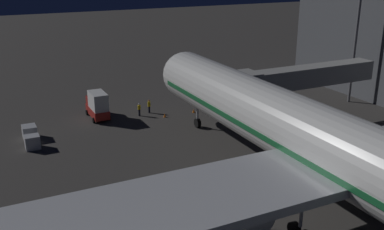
{
  "coord_description": "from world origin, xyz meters",
  "views": [
    {
      "loc": [
        24.49,
        31.78,
        20.15
      ],
      "look_at": [
        3.0,
        -11.78,
        3.5
      ],
      "focal_mm": 42.19,
      "sensor_mm": 36.0,
      "label": 1
    }
  ],
  "objects_px": {
    "apron_floodlight_mast": "(358,23)",
    "ground_crew_by_belt_loader": "(139,109)",
    "baggage_container_near_belt": "(32,142)",
    "cargo_truck_aft": "(97,105)",
    "traffic_cone_nose_port": "(194,111)",
    "baggage_container_far_row": "(30,132)",
    "airliner_at_gate": "(351,159)",
    "jet_bridge": "(294,78)",
    "ground_crew_near_nose_gear": "(149,106)",
    "traffic_cone_nose_starboard": "(165,115)"
  },
  "relations": [
    {
      "from": "baggage_container_near_belt",
      "to": "ground_crew_by_belt_loader",
      "type": "height_order",
      "value": "ground_crew_by_belt_loader"
    },
    {
      "from": "airliner_at_gate",
      "to": "ground_crew_by_belt_loader",
      "type": "distance_m",
      "value": 33.88
    },
    {
      "from": "ground_crew_by_belt_loader",
      "to": "traffic_cone_nose_port",
      "type": "distance_m",
      "value": 7.61
    },
    {
      "from": "airliner_at_gate",
      "to": "baggage_container_far_row",
      "type": "height_order",
      "value": "airliner_at_gate"
    },
    {
      "from": "apron_floodlight_mast",
      "to": "traffic_cone_nose_starboard",
      "type": "distance_m",
      "value": 30.51
    },
    {
      "from": "apron_floodlight_mast",
      "to": "traffic_cone_nose_port",
      "type": "distance_m",
      "value": 26.58
    },
    {
      "from": "cargo_truck_aft",
      "to": "traffic_cone_nose_starboard",
      "type": "height_order",
      "value": "cargo_truck_aft"
    },
    {
      "from": "baggage_container_far_row",
      "to": "ground_crew_near_nose_gear",
      "type": "relative_size",
      "value": 1.0
    },
    {
      "from": "baggage_container_near_belt",
      "to": "baggage_container_far_row",
      "type": "height_order",
      "value": "baggage_container_far_row"
    },
    {
      "from": "apron_floodlight_mast",
      "to": "baggage_container_near_belt",
      "type": "distance_m",
      "value": 46.68
    },
    {
      "from": "baggage_container_far_row",
      "to": "ground_crew_near_nose_gear",
      "type": "height_order",
      "value": "ground_crew_near_nose_gear"
    },
    {
      "from": "baggage_container_near_belt",
      "to": "traffic_cone_nose_port",
      "type": "relative_size",
      "value": 2.92
    },
    {
      "from": "ground_crew_near_nose_gear",
      "to": "traffic_cone_nose_starboard",
      "type": "relative_size",
      "value": 3.45
    },
    {
      "from": "apron_floodlight_mast",
      "to": "ground_crew_near_nose_gear",
      "type": "distance_m",
      "value": 31.94
    },
    {
      "from": "ground_crew_by_belt_loader",
      "to": "apron_floodlight_mast",
      "type": "bearing_deg",
      "value": 165.77
    },
    {
      "from": "ground_crew_near_nose_gear",
      "to": "apron_floodlight_mast",
      "type": "bearing_deg",
      "value": 163.87
    },
    {
      "from": "apron_floodlight_mast",
      "to": "ground_crew_by_belt_loader",
      "type": "distance_m",
      "value": 33.34
    },
    {
      "from": "jet_bridge",
      "to": "ground_crew_near_nose_gear",
      "type": "xyz_separation_m",
      "value": [
        14.94,
        -12.38,
        -5.06
      ]
    },
    {
      "from": "baggage_container_near_belt",
      "to": "cargo_truck_aft",
      "type": "bearing_deg",
      "value": -143.31
    },
    {
      "from": "jet_bridge",
      "to": "cargo_truck_aft",
      "type": "relative_size",
      "value": 4.13
    },
    {
      "from": "airliner_at_gate",
      "to": "jet_bridge",
      "type": "bearing_deg",
      "value": -118.38
    },
    {
      "from": "baggage_container_near_belt",
      "to": "baggage_container_far_row",
      "type": "bearing_deg",
      "value": -92.37
    },
    {
      "from": "traffic_cone_nose_port",
      "to": "traffic_cone_nose_starboard",
      "type": "height_order",
      "value": "same"
    },
    {
      "from": "baggage_container_far_row",
      "to": "apron_floodlight_mast",
      "type": "bearing_deg",
      "value": 172.73
    },
    {
      "from": "cargo_truck_aft",
      "to": "baggage_container_near_belt",
      "type": "distance_m",
      "value": 11.8
    },
    {
      "from": "jet_bridge",
      "to": "apron_floodlight_mast",
      "type": "bearing_deg",
      "value": -163.95
    },
    {
      "from": "airliner_at_gate",
      "to": "baggage_container_near_belt",
      "type": "bearing_deg",
      "value": -54.42
    },
    {
      "from": "traffic_cone_nose_port",
      "to": "traffic_cone_nose_starboard",
      "type": "bearing_deg",
      "value": 0.0
    },
    {
      "from": "cargo_truck_aft",
      "to": "baggage_container_far_row",
      "type": "distance_m",
      "value": 10.01
    },
    {
      "from": "jet_bridge",
      "to": "traffic_cone_nose_port",
      "type": "relative_size",
      "value": 38.91
    },
    {
      "from": "apron_floodlight_mast",
      "to": "cargo_truck_aft",
      "type": "bearing_deg",
      "value": -14.63
    },
    {
      "from": "jet_bridge",
      "to": "cargo_truck_aft",
      "type": "height_order",
      "value": "jet_bridge"
    },
    {
      "from": "cargo_truck_aft",
      "to": "baggage_container_far_row",
      "type": "height_order",
      "value": "cargo_truck_aft"
    },
    {
      "from": "ground_crew_near_nose_gear",
      "to": "ground_crew_by_belt_loader",
      "type": "xyz_separation_m",
      "value": [
        1.68,
        0.6,
        -0.06
      ]
    },
    {
      "from": "jet_bridge",
      "to": "cargo_truck_aft",
      "type": "distance_m",
      "value": 26.04
    },
    {
      "from": "ground_crew_by_belt_loader",
      "to": "baggage_container_far_row",
      "type": "bearing_deg",
      "value": 7.79
    },
    {
      "from": "baggage_container_far_row",
      "to": "traffic_cone_nose_starboard",
      "type": "relative_size",
      "value": 3.45
    },
    {
      "from": "traffic_cone_nose_port",
      "to": "airliner_at_gate",
      "type": "bearing_deg",
      "value": 85.95
    },
    {
      "from": "apron_floodlight_mast",
      "to": "baggage_container_near_belt",
      "type": "height_order",
      "value": "apron_floodlight_mast"
    },
    {
      "from": "jet_bridge",
      "to": "baggage_container_near_belt",
      "type": "xyz_separation_m",
      "value": [
        31.34,
        -6.37,
        -5.33
      ]
    },
    {
      "from": "baggage_container_far_row",
      "to": "ground_crew_by_belt_loader",
      "type": "relative_size",
      "value": 1.06
    },
    {
      "from": "apron_floodlight_mast",
      "to": "baggage_container_far_row",
      "type": "xyz_separation_m",
      "value": [
        45.18,
        -5.76,
        -10.94
      ]
    },
    {
      "from": "airliner_at_gate",
      "to": "jet_bridge",
      "type": "xyz_separation_m",
      "value": [
        -11.52,
        -21.33,
        0.08
      ]
    },
    {
      "from": "cargo_truck_aft",
      "to": "ground_crew_by_belt_loader",
      "type": "xyz_separation_m",
      "value": [
        -5.31,
        1.61,
        -0.87
      ]
    },
    {
      "from": "cargo_truck_aft",
      "to": "ground_crew_near_nose_gear",
      "type": "bearing_deg",
      "value": 171.75
    },
    {
      "from": "cargo_truck_aft",
      "to": "baggage_container_near_belt",
      "type": "relative_size",
      "value": 3.23
    },
    {
      "from": "traffic_cone_nose_port",
      "to": "apron_floodlight_mast",
      "type": "bearing_deg",
      "value": 166.27
    },
    {
      "from": "airliner_at_gate",
      "to": "ground_crew_by_belt_loader",
      "type": "relative_size",
      "value": 36.43
    },
    {
      "from": "airliner_at_gate",
      "to": "jet_bridge",
      "type": "height_order",
      "value": "airliner_at_gate"
    },
    {
      "from": "baggage_container_near_belt",
      "to": "traffic_cone_nose_starboard",
      "type": "xyz_separation_m",
      "value": [
        -17.62,
        -3.34,
        -0.5
      ]
    }
  ]
}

